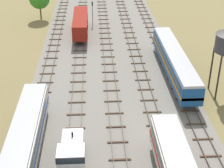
{
  "coord_description": "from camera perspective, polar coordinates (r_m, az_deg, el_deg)",
  "views": [
    {
      "loc": [
        -2.47,
        5.86,
        24.74
      ],
      "look_at": [
        0.0,
        48.82,
        1.5
      ],
      "focal_mm": 55.83,
      "sensor_mm": 36.0,
      "label": 1
    }
  ],
  "objects": [
    {
      "name": "track_far_left",
      "position": [
        57.23,
        -10.39,
        2.42
      ],
      "size": [
        2.4,
        126.0,
        0.29
      ],
      "color": "#47382D",
      "rests_on": "ground"
    },
    {
      "name": "passenger_coach_centre_right_midfar",
      "position": [
        54.25,
        10.17,
        3.83
      ],
      "size": [
        2.96,
        22.0,
        3.8
      ],
      "color": "#194C8C",
      "rests_on": "ground"
    },
    {
      "name": "shunter_loco_left_near",
      "position": [
        35.29,
        -6.65,
        -11.96
      ],
      "size": [
        2.74,
        8.46,
        3.1
      ],
      "color": "white",
      "rests_on": "ground"
    },
    {
      "name": "track_left",
      "position": [
        56.8,
        -5.45,
        2.57
      ],
      "size": [
        2.4,
        126.0,
        0.29
      ],
      "color": "#47382D",
      "rests_on": "ground"
    },
    {
      "name": "freight_boxcar_left_far",
      "position": [
        70.94,
        -5.19,
        9.95
      ],
      "size": [
        2.87,
        14.0,
        3.6
      ],
      "color": "maroon",
      "rests_on": "ground"
    },
    {
      "name": "signal_post_nearest",
      "position": [
        76.88,
        -3.23,
        12.07
      ],
      "size": [
        0.28,
        0.47,
        5.02
      ],
      "color": "gray",
      "rests_on": "ground"
    },
    {
      "name": "track_centre_right",
      "position": [
        58.07,
        9.3,
        2.91
      ],
      "size": [
        2.4,
        126.0,
        0.29
      ],
      "color": "#47382D",
      "rests_on": "ground"
    },
    {
      "name": "ground_plane",
      "position": [
        55.96,
        -0.42,
        2.14
      ],
      "size": [
        480.0,
        480.0,
        0.0
      ],
      "primitive_type": "plane",
      "color": "olive"
    },
    {
      "name": "track_centre",
      "position": [
        57.23,
        4.47,
        2.82
      ],
      "size": [
        2.4,
        126.0,
        0.29
      ],
      "color": "#47382D",
      "rests_on": "ground"
    },
    {
      "name": "diesel_railcar_far_left_mid",
      "position": [
        37.07,
        -14.29,
        -9.35
      ],
      "size": [
        2.96,
        20.5,
        3.8
      ],
      "color": "beige",
      "rests_on": "ground"
    },
    {
      "name": "ballast_bed",
      "position": [
        55.96,
        -0.42,
        2.14
      ],
      "size": [
        23.72,
        176.0,
        0.01
      ],
      "primitive_type": "cube",
      "color": "gray",
      "rests_on": "ground"
    },
    {
      "name": "track_centre_left",
      "position": [
        56.8,
        -0.47,
        2.71
      ],
      "size": [
        2.4,
        126.0,
        0.29
      ],
      "color": "#47382D",
      "rests_on": "ground"
    }
  ]
}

